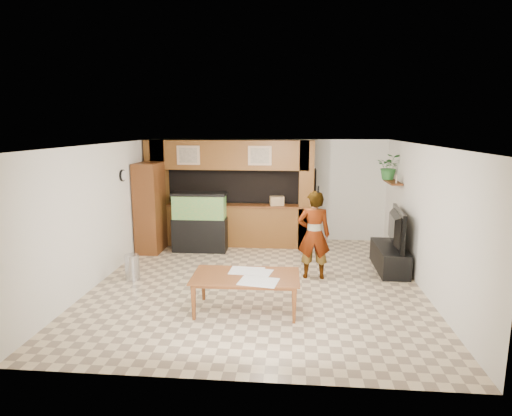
# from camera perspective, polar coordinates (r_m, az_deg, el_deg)

# --- Properties ---
(floor) EXTENTS (6.50, 6.50, 0.00)m
(floor) POSITION_cam_1_polar(r_m,az_deg,el_deg) (8.30, 0.27, -9.81)
(floor) COLOR beige
(floor) RESTS_ON ground
(ceiling) EXTENTS (6.50, 6.50, 0.00)m
(ceiling) POSITION_cam_1_polar(r_m,az_deg,el_deg) (7.77, 0.29, 8.43)
(ceiling) COLOR white
(ceiling) RESTS_ON wall_back
(wall_back) EXTENTS (6.00, 0.00, 6.00)m
(wall_back) POSITION_cam_1_polar(r_m,az_deg,el_deg) (11.12, 1.68, 2.45)
(wall_back) COLOR silver
(wall_back) RESTS_ON floor
(wall_left) EXTENTS (0.00, 6.50, 6.50)m
(wall_left) POSITION_cam_1_polar(r_m,az_deg,el_deg) (8.71, -19.81, -0.57)
(wall_left) COLOR silver
(wall_left) RESTS_ON floor
(wall_right) EXTENTS (0.00, 6.50, 6.50)m
(wall_right) POSITION_cam_1_polar(r_m,az_deg,el_deg) (8.25, 21.54, -1.30)
(wall_right) COLOR silver
(wall_right) RESTS_ON floor
(partition) EXTENTS (4.20, 0.99, 2.60)m
(partition) POSITION_cam_1_polar(r_m,az_deg,el_deg) (10.62, -3.64, 2.09)
(partition) COLOR brown
(partition) RESTS_ON floor
(wall_clock) EXTENTS (0.05, 0.25, 0.25)m
(wall_clock) POSITION_cam_1_polar(r_m,az_deg,el_deg) (9.51, -17.34, 4.16)
(wall_clock) COLOR black
(wall_clock) RESTS_ON wall_left
(wall_shelf) EXTENTS (0.25, 0.90, 0.04)m
(wall_shelf) POSITION_cam_1_polar(r_m,az_deg,el_deg) (10.01, 17.78, 3.30)
(wall_shelf) COLOR brown
(wall_shelf) RESTS_ON wall_right
(pantry_cabinet) EXTENTS (0.52, 0.86, 2.10)m
(pantry_cabinet) POSITION_cam_1_polar(r_m,az_deg,el_deg) (10.33, -13.94, 0.06)
(pantry_cabinet) COLOR brown
(pantry_cabinet) RESTS_ON floor
(trash_can) EXTENTS (0.27, 0.27, 0.50)m
(trash_can) POSITION_cam_1_polar(r_m,az_deg,el_deg) (8.66, -16.18, -7.60)
(trash_can) COLOR #B2B2B7
(trash_can) RESTS_ON floor
(aquarium) EXTENTS (1.27, 0.48, 1.40)m
(aquarium) POSITION_cam_1_polar(r_m,az_deg,el_deg) (10.18, -7.51, -1.95)
(aquarium) COLOR black
(aquarium) RESTS_ON floor
(tv_stand) EXTENTS (0.54, 1.47, 0.49)m
(tv_stand) POSITION_cam_1_polar(r_m,az_deg,el_deg) (9.33, 17.35, -6.37)
(tv_stand) COLOR black
(tv_stand) RESTS_ON floor
(television) EXTENTS (0.29, 1.38, 0.79)m
(television) POSITION_cam_1_polar(r_m,az_deg,el_deg) (9.16, 17.58, -2.54)
(television) COLOR black
(television) RESTS_ON tv_stand
(photo_frame) EXTENTS (0.06, 0.14, 0.19)m
(photo_frame) POSITION_cam_1_polar(r_m,az_deg,el_deg) (9.69, 18.21, 3.72)
(photo_frame) COLOR tan
(photo_frame) RESTS_ON wall_shelf
(potted_plant) EXTENTS (0.63, 0.58, 0.59)m
(potted_plant) POSITION_cam_1_polar(r_m,az_deg,el_deg) (10.25, 17.37, 5.27)
(potted_plant) COLOR #2B6D2E
(potted_plant) RESTS_ON wall_shelf
(person) EXTENTS (0.64, 0.43, 1.73)m
(person) POSITION_cam_1_polar(r_m,az_deg,el_deg) (8.34, 7.72, -3.56)
(person) COLOR tan
(person) RESTS_ON floor
(microphone) EXTENTS (0.03, 0.10, 0.15)m
(microphone) POSITION_cam_1_polar(r_m,az_deg,el_deg) (8.01, 8.30, 2.44)
(microphone) COLOR black
(microphone) RESTS_ON person
(dining_table) EXTENTS (1.72, 0.98, 0.60)m
(dining_table) POSITION_cam_1_polar(r_m,az_deg,el_deg) (6.95, -1.38, -11.39)
(dining_table) COLOR brown
(dining_table) RESTS_ON floor
(newspaper_a) EXTENTS (0.58, 0.44, 0.01)m
(newspaper_a) POSITION_cam_1_polar(r_m,az_deg,el_deg) (7.07, -1.23, -8.37)
(newspaper_a) COLOR silver
(newspaper_a) RESTS_ON dining_table
(newspaper_b) EXTENTS (0.65, 0.52, 0.01)m
(newspaper_b) POSITION_cam_1_polar(r_m,az_deg,el_deg) (6.60, 0.34, -9.78)
(newspaper_b) COLOR silver
(newspaper_b) RESTS_ON dining_table
(newspaper_c) EXTENTS (0.56, 0.46, 0.01)m
(newspaper_c) POSITION_cam_1_polar(r_m,az_deg,el_deg) (7.01, 0.02, -8.53)
(newspaper_c) COLOR silver
(newspaper_c) RESTS_ON dining_table
(counter_box) EXTENTS (0.36, 0.28, 0.22)m
(counter_box) POSITION_cam_1_polar(r_m,az_deg,el_deg) (10.35, 2.79, 0.96)
(counter_box) COLOR #9F7D56
(counter_box) RESTS_ON partition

